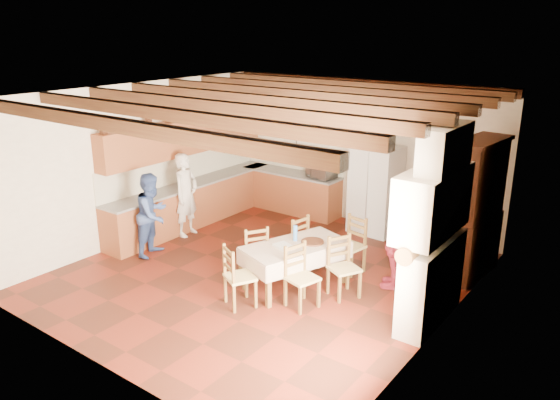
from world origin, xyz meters
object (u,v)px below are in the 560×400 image
(person_woman_red, at_px, (395,244))
(chair_end_near, at_px, (240,276))
(hutch, at_px, (475,209))
(chair_right_near, at_px, (302,277))
(person_woman_blue, at_px, (153,214))
(chair_end_far, at_px, (350,245))
(dining_table, at_px, (295,249))
(refrigerator, at_px, (376,190))
(chair_left_near, at_px, (253,252))
(person_man, at_px, (186,195))
(microwave, at_px, (322,170))
(chair_right_far, at_px, (344,267))
(chair_left_far, at_px, (293,241))

(person_woman_red, bearing_deg, chair_end_near, -55.14)
(hutch, bearing_deg, person_woman_red, -118.88)
(hutch, xyz_separation_m, chair_right_near, (-1.61, -2.61, -0.68))
(hutch, distance_m, person_woman_blue, 5.54)
(chair_end_far, bearing_deg, dining_table, -102.21)
(refrigerator, distance_m, person_woman_red, 2.45)
(refrigerator, bearing_deg, chair_left_near, -97.52)
(person_man, relative_size, microwave, 2.82)
(chair_end_near, bearing_deg, microwave, -46.68)
(chair_right_far, relative_size, person_woman_red, 0.66)
(dining_table, height_order, person_woman_blue, person_woman_blue)
(chair_right_near, distance_m, chair_end_near, 0.92)
(refrigerator, distance_m, hutch, 2.37)
(chair_left_near, bearing_deg, dining_table, 137.36)
(dining_table, height_order, chair_end_far, chair_end_far)
(chair_left_near, height_order, chair_right_near, same)
(refrigerator, bearing_deg, chair_right_far, -69.02)
(chair_right_near, height_order, person_woman_red, person_woman_red)
(chair_right_far, relative_size, chair_end_far, 1.00)
(dining_table, bearing_deg, refrigerator, 92.40)
(chair_right_near, xyz_separation_m, chair_end_near, (-0.76, -0.51, 0.00))
(hutch, height_order, chair_left_far, hutch)
(refrigerator, height_order, chair_right_near, refrigerator)
(chair_end_near, bearing_deg, person_woman_blue, 15.38)
(chair_right_far, xyz_separation_m, microwave, (-2.23, 2.84, 0.58))
(chair_end_far, bearing_deg, person_man, -162.43)
(hutch, xyz_separation_m, chair_left_near, (-2.77, -2.32, -0.68))
(dining_table, distance_m, microwave, 3.37)
(chair_left_far, height_order, person_woman_blue, person_woman_blue)
(chair_right_near, bearing_deg, person_woman_red, -13.33)
(chair_end_far, bearing_deg, refrigerator, 116.37)
(refrigerator, bearing_deg, chair_left_far, -95.04)
(chair_right_near, height_order, chair_end_far, same)
(hutch, xyz_separation_m, dining_table, (-2.08, -2.12, -0.52))
(refrigerator, relative_size, chair_end_far, 1.84)
(person_woman_blue, bearing_deg, microwave, -36.88)
(chair_end_near, bearing_deg, person_woman_red, -101.24)
(refrigerator, distance_m, chair_end_near, 3.98)
(chair_end_near, distance_m, microwave, 4.21)
(chair_left_near, height_order, person_man, person_man)
(dining_table, height_order, chair_right_near, chair_right_near)
(dining_table, bearing_deg, person_woman_red, 36.74)
(microwave, bearing_deg, chair_left_far, -58.75)
(chair_left_far, height_order, chair_right_near, same)
(chair_right_near, relative_size, person_woman_blue, 0.63)
(person_man, bearing_deg, chair_end_near, -128.98)
(dining_table, bearing_deg, person_woman_blue, -170.70)
(chair_right_near, bearing_deg, person_woman_blue, 105.05)
(chair_end_near, distance_m, person_woman_red, 2.49)
(refrigerator, relative_size, chair_left_far, 1.84)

